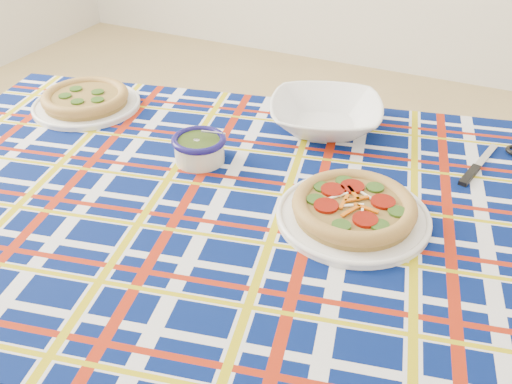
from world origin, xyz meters
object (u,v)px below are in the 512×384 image
at_px(pesto_bowl, 199,146).
at_px(serving_bowl, 325,115).
at_px(main_focaccia_plate, 354,207).
at_px(dining_table, 251,232).

relative_size(pesto_bowl, serving_bowl, 0.44).
relative_size(main_focaccia_plate, serving_bowl, 1.11).
xyz_separation_m(dining_table, serving_bowl, (0.02, 0.33, 0.10)).
bearing_deg(pesto_bowl, main_focaccia_plate, -9.82).
height_order(main_focaccia_plate, serving_bowl, serving_bowl).
height_order(pesto_bowl, serving_bowl, pesto_bowl).
xyz_separation_m(pesto_bowl, serving_bowl, (0.18, 0.24, -0.00)).
bearing_deg(pesto_bowl, dining_table, -29.39).
xyz_separation_m(main_focaccia_plate, pesto_bowl, (-0.34, 0.06, 0.01)).
bearing_deg(dining_table, serving_bowl, 73.98).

